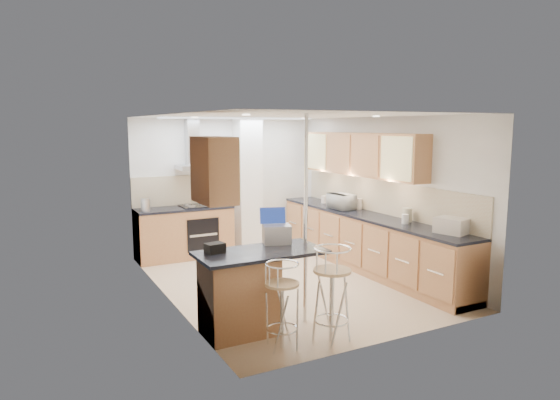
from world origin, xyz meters
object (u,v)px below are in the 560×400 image
laptop (277,234)px  bar_stool_near (282,305)px  microwave (342,201)px  bread_bin (452,225)px  bar_stool_end (332,294)px

laptop → bar_stool_near: bearing=-95.2°
microwave → bread_bin: bearing=-177.5°
microwave → laptop: bearing=127.6°
bar_stool_end → bread_bin: 2.28m
bread_bin → bar_stool_end: bearing=173.7°
microwave → bread_bin: (0.18, -2.33, -0.03)m
bar_stool_near → bar_stool_end: (0.56, -0.11, 0.06)m
laptop → bar_stool_end: (0.21, -0.90, -0.52)m
microwave → bread_bin: 2.34m
microwave → bar_stool_end: 3.42m
laptop → bread_bin: 2.45m
bar_stool_end → laptop: bearing=68.0°
laptop → bread_bin: bearing=6.6°
microwave → laptop: microwave is taller
laptop → bread_bin: laptop is taller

